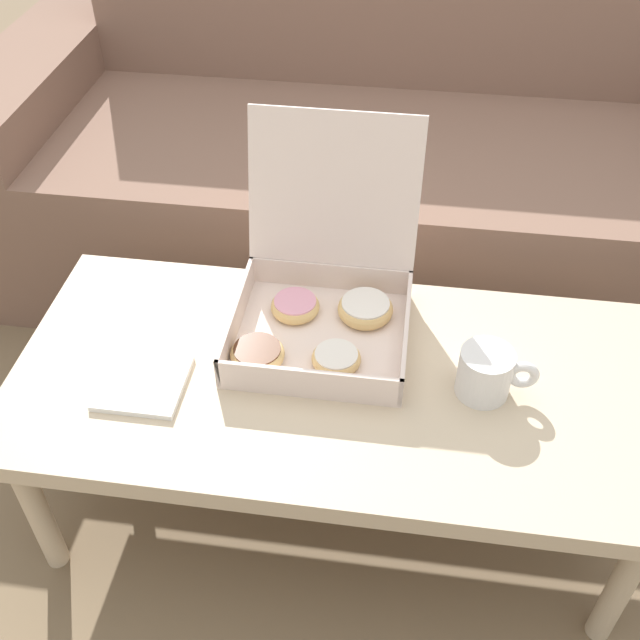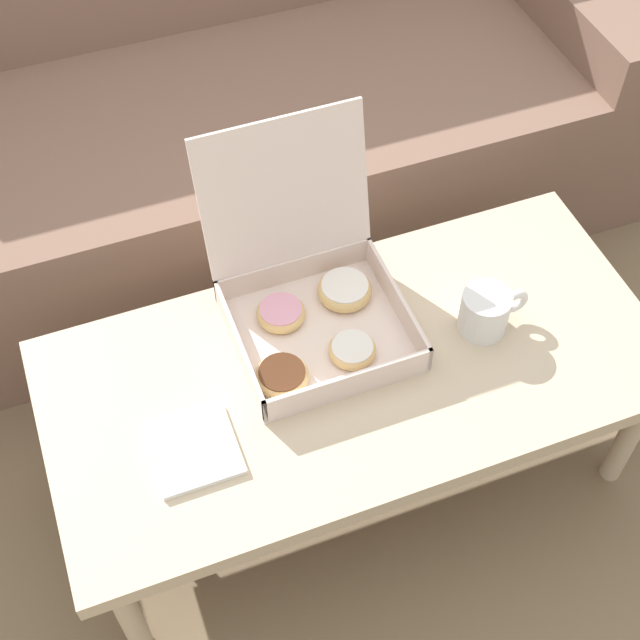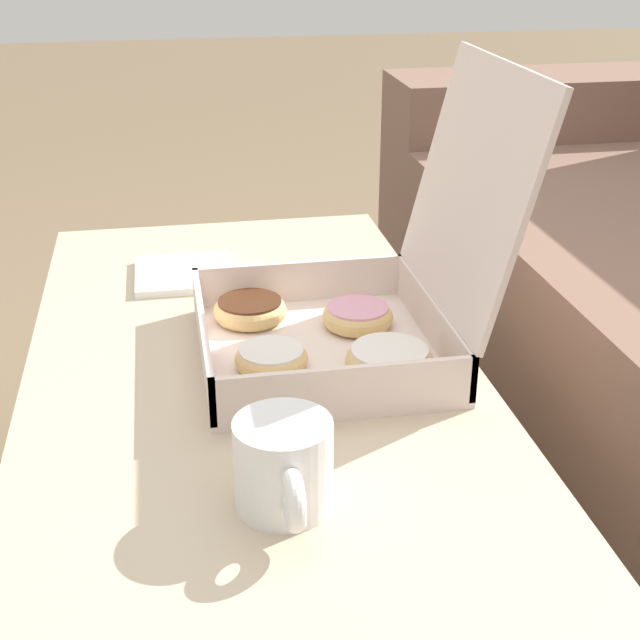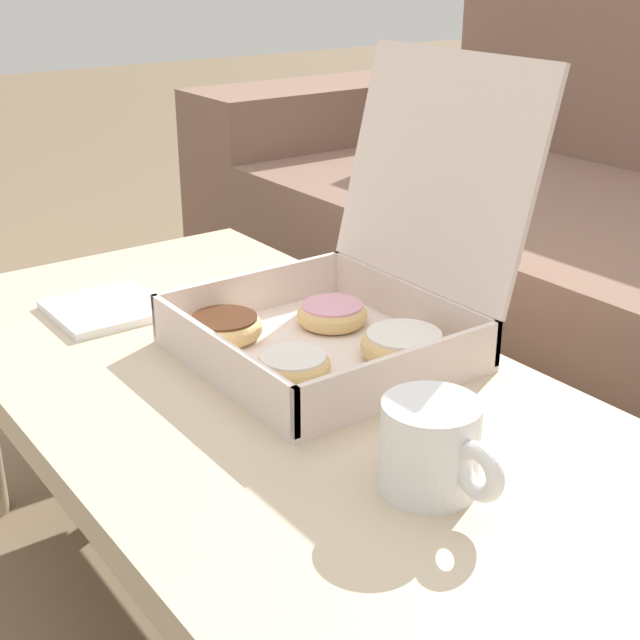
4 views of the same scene
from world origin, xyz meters
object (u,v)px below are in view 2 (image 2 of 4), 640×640
Objects in this scene: couch at (223,114)px; coffee_mug at (486,311)px; coffee_table at (356,377)px; pastry_box at (311,300)px.

couch is 0.94m from coffee_mug.
coffee_table is 0.17m from pastry_box.
couch is at bearing 86.84° from pastry_box.
pastry_box is at bearing 107.62° from coffee_table.
couch reaches higher than coffee_table.
coffee_mug is at bearing -0.08° from coffee_table.
pastry_box reaches higher than coffee_mug.
couch is 0.90m from coffee_table.
pastry_box is (-0.04, 0.13, 0.10)m from coffee_table.
pastry_box is 2.70× the size of coffee_mug.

